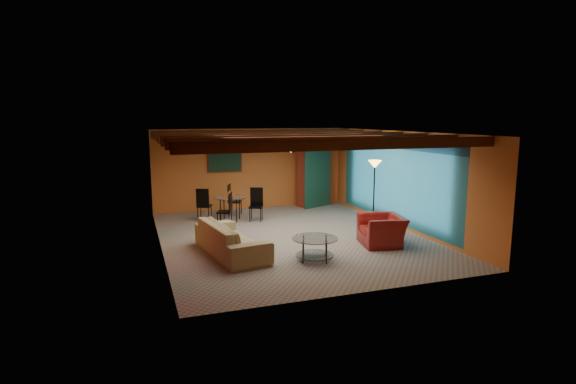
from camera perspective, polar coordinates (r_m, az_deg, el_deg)
name	(u,v)px	position (r m, az deg, el deg)	size (l,w,h in m)	color
room	(289,146)	(11.55, 0.15, 5.87)	(6.52, 8.01, 2.71)	gray
sofa	(231,238)	(10.38, -7.17, -5.82)	(2.48, 0.97, 0.72)	#94875F
armchair	(382,230)	(11.27, 11.75, -4.73)	(1.11, 0.97, 0.72)	maroon
coffee_table	(315,249)	(9.92, 3.39, -7.14)	(0.99, 0.99, 0.51)	silver
dining_table	(230,204)	(13.64, -7.32, -1.54)	(1.93, 1.93, 1.00)	white
armoire	(314,177)	(15.80, 3.34, 1.95)	(1.17, 0.58, 2.06)	maroon
floor_lamp	(374,193)	(13.07, 10.78, -0.14)	(0.38, 0.38, 1.89)	black
ceiling_fan	(291,146)	(11.45, 0.33, 5.83)	(1.50, 1.50, 0.44)	#472614
painting	(225,161)	(15.08, -7.99, 3.90)	(1.05, 0.03, 0.65)	black
potted_plant	(315,139)	(15.69, 3.39, 6.62)	(0.47, 0.41, 0.52)	#26661E
vase	(230,185)	(13.54, -7.37, 0.93)	(0.18, 0.18, 0.19)	orange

